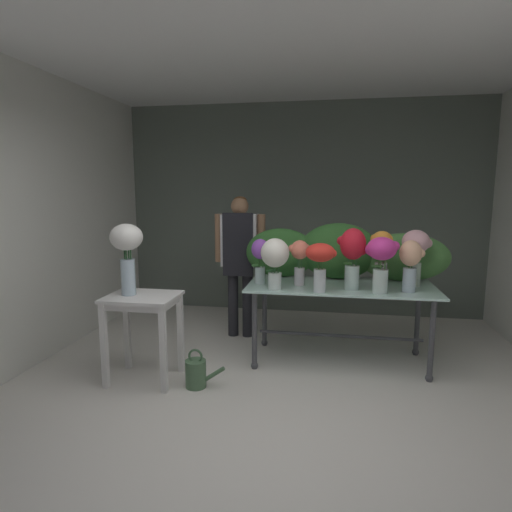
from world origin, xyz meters
TOP-DOWN VIEW (x-y plane):
  - ground_plane at (0.00, 1.74)m, footprint 7.64×7.64m
  - wall_back at (0.00, 3.47)m, footprint 4.96×0.12m
  - wall_left at (-2.48, 1.74)m, footprint 0.12×3.59m
  - ceiling_slab at (0.00, 1.74)m, footprint 5.08×3.59m
  - display_table_glass at (0.51, 1.69)m, footprint 1.79×0.83m
  - side_table_white at (-1.22, 0.98)m, footprint 0.61×0.50m
  - florist at (-0.62, 2.26)m, footprint 0.59×0.24m
  - foliage_backdrop at (0.52, 1.98)m, footprint 2.07×0.30m
  - vase_sunset_tulips at (0.88, 1.72)m, footprint 0.21×0.21m
  - vase_coral_roses at (0.11, 1.61)m, footprint 0.21×0.18m
  - vase_peach_freesia at (1.11, 1.51)m, footprint 0.23×0.20m
  - vase_scarlet_dahlias at (0.31, 1.36)m, footprint 0.28×0.26m
  - vase_violet_lilies at (-0.28, 1.62)m, footprint 0.18×0.17m
  - vase_crimson_carnations at (0.60, 1.51)m, footprint 0.28×0.24m
  - vase_ivory_peonies at (-0.10, 1.40)m, footprint 0.26×0.26m
  - vase_blush_hydrangea at (1.20, 1.77)m, footprint 0.28×0.25m
  - vase_magenta_ranunculus at (0.84, 1.41)m, footprint 0.30×0.26m
  - vase_white_roses_tall at (-1.35, 0.98)m, footprint 0.28×0.28m
  - watering_can at (-0.72, 0.91)m, footprint 0.35×0.18m

SIDE VIEW (x-z plane):
  - ground_plane at x=0.00m, z-range 0.00..0.00m
  - watering_can at x=-0.72m, z-range -0.05..0.30m
  - side_table_white at x=-1.22m, z-range 0.26..1.04m
  - display_table_glass at x=0.51m, z-range 0.26..1.05m
  - florist at x=-0.62m, z-range 0.19..1.82m
  - foliage_backdrop at x=0.52m, z-range 0.76..1.34m
  - vase_coral_roses at x=0.11m, z-range 0.83..1.27m
  - vase_violet_lilies at x=-0.28m, z-range 0.84..1.28m
  - vase_peach_freesia at x=1.11m, z-range 0.82..1.30m
  - vase_ivory_peonies at x=-0.10m, z-range 0.85..1.33m
  - vase_scarlet_dahlias at x=0.31m, z-range 0.86..1.31m
  - vase_magenta_ranunculus at x=0.84m, z-range 0.86..1.36m
  - vase_sunset_tulips at x=0.88m, z-range 0.84..1.38m
  - vase_crimson_carnations at x=0.60m, z-range 0.84..1.41m
  - vase_blush_hydrangea at x=1.20m, z-range 0.86..1.40m
  - vase_white_roses_tall at x=-1.35m, z-range 0.88..1.51m
  - wall_back at x=0.00m, z-range 0.00..2.86m
  - wall_left at x=-2.48m, z-range 0.00..2.86m
  - ceiling_slab at x=0.00m, z-range 2.86..2.98m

